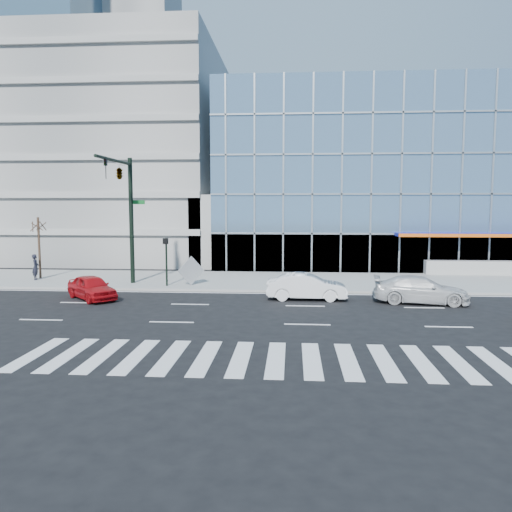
# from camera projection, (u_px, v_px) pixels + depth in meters

# --- Properties ---
(ground) EXTENTS (160.00, 160.00, 0.00)m
(ground) POSITION_uv_depth(u_px,v_px,m) (305.00, 306.00, 25.63)
(ground) COLOR black
(ground) RESTS_ON ground
(sidewalk) EXTENTS (120.00, 8.00, 0.15)m
(sidewalk) POSITION_uv_depth(u_px,v_px,m) (302.00, 281.00, 33.56)
(sidewalk) COLOR gray
(sidewalk) RESTS_ON ground
(theatre_building) EXTENTS (42.00, 26.00, 15.00)m
(theatre_building) POSITION_uv_depth(u_px,v_px,m) (440.00, 182.00, 49.64)
(theatre_building) COLOR #6C91B4
(theatre_building) RESTS_ON ground
(parking_garage) EXTENTS (24.00, 24.00, 20.00)m
(parking_garage) POSITION_uv_depth(u_px,v_px,m) (107.00, 159.00, 51.87)
(parking_garage) COLOR gray
(parking_garage) RESTS_ON ground
(ramp_block) EXTENTS (6.00, 8.00, 6.00)m
(ramp_block) POSITION_uv_depth(u_px,v_px,m) (232.00, 230.00, 43.62)
(ramp_block) COLOR gray
(ramp_block) RESTS_ON ground
(tower_far_west) EXTENTS (16.00, 16.00, 76.00)m
(tower_far_west) POSITION_uv_depth(u_px,v_px,m) (44.00, 6.00, 82.37)
(tower_far_west) COLOR #48677D
(tower_far_west) RESTS_ON ground
(tower_backdrop) EXTENTS (14.00, 14.00, 48.00)m
(tower_backdrop) POSITION_uv_depth(u_px,v_px,m) (139.00, 106.00, 94.83)
(tower_backdrop) COLOR gray
(tower_backdrop) RESTS_ON ground
(traffic_signal) EXTENTS (1.14, 5.74, 8.00)m
(traffic_signal) POSITION_uv_depth(u_px,v_px,m) (123.00, 189.00, 30.34)
(traffic_signal) COLOR black
(traffic_signal) RESTS_ON sidewalk
(ped_signal_post) EXTENTS (0.30, 0.33, 3.00)m
(ped_signal_post) POSITION_uv_depth(u_px,v_px,m) (166.00, 254.00, 30.93)
(ped_signal_post) COLOR black
(ped_signal_post) RESTS_ON sidewalk
(street_tree_near) EXTENTS (1.10, 1.10, 4.23)m
(street_tree_near) POSITION_uv_depth(u_px,v_px,m) (38.00, 226.00, 34.00)
(street_tree_near) COLOR #332319
(street_tree_near) RESTS_ON sidewalk
(white_suv) EXTENTS (5.11, 2.63, 1.42)m
(white_suv) POSITION_uv_depth(u_px,v_px,m) (421.00, 290.00, 26.35)
(white_suv) COLOR silver
(white_suv) RESTS_ON ground
(white_sedan) EXTENTS (4.39, 1.57, 1.44)m
(white_sedan) POSITION_uv_depth(u_px,v_px,m) (307.00, 287.00, 27.33)
(white_sedan) COLOR white
(white_sedan) RESTS_ON ground
(red_sedan) EXTENTS (3.86, 3.87, 1.33)m
(red_sedan) POSITION_uv_depth(u_px,v_px,m) (92.00, 287.00, 27.41)
(red_sedan) COLOR #B30D13
(red_sedan) RESTS_ON ground
(pedestrian) EXTENTS (0.58, 0.72, 1.72)m
(pedestrian) POSITION_uv_depth(u_px,v_px,m) (36.00, 267.00, 33.60)
(pedestrian) COLOR black
(pedestrian) RESTS_ON sidewalk
(tilted_panel) EXTENTS (1.49, 1.17, 1.84)m
(tilted_panel) POSITION_uv_depth(u_px,v_px,m) (191.00, 271.00, 31.35)
(tilted_panel) COLOR #9F9F9F
(tilted_panel) RESTS_ON sidewalk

